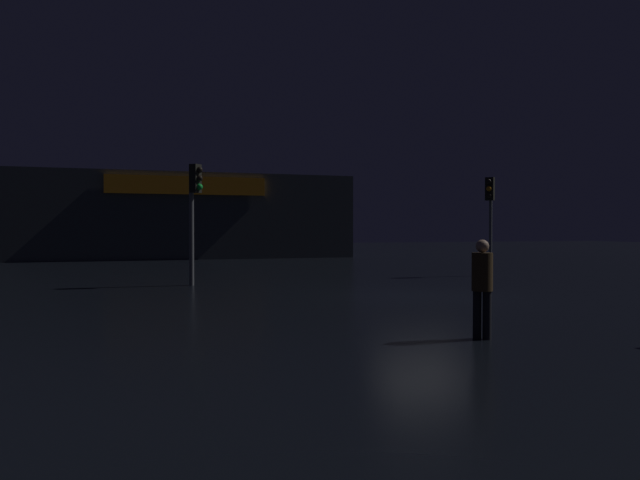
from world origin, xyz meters
TOP-DOWN VIEW (x-y plane):
  - ground_plane at (0.00, 0.00)m, footprint 120.00×120.00m
  - store_building at (-3.92, 26.25)m, footprint 20.75×9.66m
  - traffic_signal_main at (5.83, 5.59)m, footprint 0.42×0.42m
  - traffic_signal_opposite at (-5.44, 5.09)m, footprint 0.42×0.42m
  - pedestrian at (-2.09, -6.01)m, footprint 0.48×0.48m

SIDE VIEW (x-z plane):
  - ground_plane at x=0.00m, z-range 0.00..0.00m
  - pedestrian at x=-2.09m, z-range 0.13..1.76m
  - store_building at x=-3.92m, z-range 0.00..5.16m
  - traffic_signal_opposite at x=-5.44m, z-range 0.79..4.65m
  - traffic_signal_main at x=5.83m, z-range 0.95..4.73m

